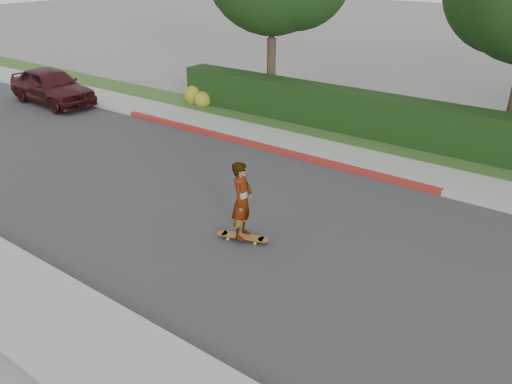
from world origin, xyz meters
TOP-DOWN VIEW (x-y plane):
  - ground at (0.00, 0.00)m, footprint 120.00×120.00m
  - road at (0.00, 0.00)m, footprint 60.00×8.00m
  - curb_near at (0.00, -4.10)m, footprint 60.00×0.20m
  - curb_far at (0.00, 4.10)m, footprint 60.00×0.20m
  - curb_red_section at (-5.00, 4.10)m, footprint 12.00×0.21m
  - sidewalk_far at (0.00, 5.00)m, footprint 60.00×1.60m
  - planting_strip at (0.00, 6.60)m, footprint 60.00×1.60m
  - hedge at (-3.00, 7.20)m, footprint 15.00×1.00m
  - flowering_shrub at (-10.01, 6.74)m, footprint 1.40×1.00m
  - skateboard at (-1.84, -0.81)m, footprint 1.18×0.60m
  - skateboarder at (-1.84, -0.81)m, footprint 0.58×0.73m
  - car_maroon at (-15.00, 3.32)m, footprint 4.48×2.03m

SIDE VIEW (x-z plane):
  - ground at x=0.00m, z-range 0.00..0.00m
  - road at x=0.00m, z-range 0.00..0.01m
  - planting_strip at x=0.00m, z-range 0.00..0.10m
  - sidewalk_far at x=0.00m, z-range 0.00..0.12m
  - curb_near at x=0.00m, z-range 0.00..0.15m
  - curb_far at x=0.00m, z-range 0.00..0.15m
  - curb_red_section at x=-5.00m, z-range 0.00..0.15m
  - skateboard at x=-1.84m, z-range 0.05..0.16m
  - flowering_shrub at x=-10.01m, z-range -0.12..0.78m
  - car_maroon at x=-15.00m, z-range 0.00..1.49m
  - hedge at x=-3.00m, z-range 0.00..1.50m
  - skateboarder at x=-1.84m, z-range 0.12..1.87m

